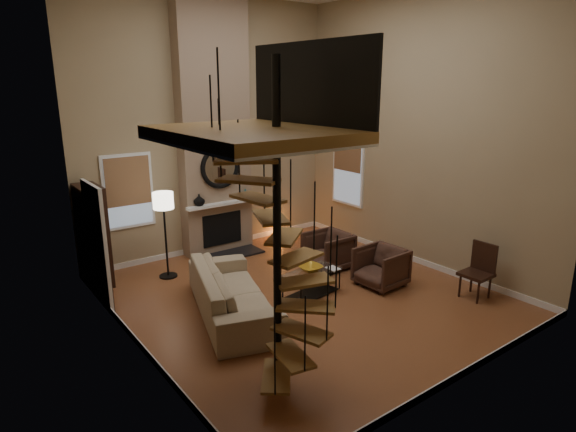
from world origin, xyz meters
TOP-DOWN VIEW (x-y plane):
  - ground at (0.00, 0.00)m, footprint 6.00×6.50m
  - back_wall at (0.00, 3.25)m, footprint 6.00×0.02m
  - front_wall at (0.00, -3.25)m, footprint 6.00×0.02m
  - left_wall at (-3.00, 0.00)m, footprint 0.02×6.50m
  - right_wall at (3.00, 0.00)m, footprint 0.02×6.50m
  - baseboard_back at (0.00, 3.24)m, footprint 6.00×0.02m
  - baseboard_front at (0.00, -3.24)m, footprint 6.00×0.02m
  - baseboard_left at (-2.99, 0.00)m, footprint 0.02×6.50m
  - baseboard_right at (2.99, 0.00)m, footprint 0.02×6.50m
  - chimney_breast at (0.00, 3.06)m, footprint 1.60×0.38m
  - hearth at (0.00, 2.57)m, footprint 1.50×0.60m
  - firebox at (0.00, 2.86)m, footprint 0.95×0.02m
  - mantel at (0.00, 2.78)m, footprint 1.70×0.18m
  - mirror_frame at (0.00, 2.84)m, footprint 0.94×0.10m
  - mirror_disc at (0.00, 2.85)m, footprint 0.80×0.01m
  - vase_left at (-0.55, 2.82)m, footprint 0.24×0.24m
  - vase_right at (0.60, 2.82)m, footprint 0.20×0.20m
  - window_back at (-1.90, 3.22)m, footprint 1.02×0.06m
  - window_right at (2.97, 2.00)m, footprint 0.06×1.02m
  - entry_door at (-2.95, 1.80)m, footprint 0.10×1.05m
  - loft at (-2.04, -1.80)m, footprint 1.70×2.20m
  - spiral_stair at (-1.78, -1.79)m, footprint 1.47×1.47m
  - hutch at (-2.78, 2.77)m, footprint 0.40×0.85m
  - sofa at (-1.37, 0.12)m, footprint 1.81×2.86m
  - armchair_near at (1.38, 0.76)m, footprint 0.87×0.84m
  - armchair_far at (1.57, -0.52)m, footprint 0.86×0.84m
  - coffee_table at (0.17, -0.09)m, footprint 1.15×0.70m
  - bowl at (0.17, -0.04)m, footprint 0.41×0.41m
  - book at (0.52, -0.24)m, footprint 0.19×0.25m
  - floor_lamp at (-1.57, 2.26)m, footprint 0.39×0.39m
  - accent_lamp at (1.67, 3.05)m, footprint 0.14×0.14m
  - side_chair at (2.51, -1.91)m, footprint 0.50×0.50m

SIDE VIEW (x-z plane):
  - ground at x=0.00m, z-range -0.01..0.00m
  - hearth at x=0.00m, z-range 0.00..0.04m
  - baseboard_back at x=0.00m, z-range 0.00..0.12m
  - baseboard_front at x=0.00m, z-range 0.00..0.12m
  - baseboard_left at x=-2.99m, z-range 0.00..0.12m
  - baseboard_right at x=2.99m, z-range 0.00..0.12m
  - accent_lamp at x=1.67m, z-range 0.00..0.50m
  - coffee_table at x=0.17m, z-range 0.07..0.50m
  - armchair_near at x=1.38m, z-range -0.04..0.74m
  - armchair_far at x=1.57m, z-range -0.02..0.73m
  - sofa at x=-1.37m, z-range 0.00..0.79m
  - book at x=0.52m, z-range 0.45..0.48m
  - bowl at x=0.17m, z-range 0.45..0.55m
  - side_chair at x=2.51m, z-range 0.02..1.03m
  - firebox at x=0.00m, z-range 0.19..0.91m
  - hutch at x=-2.78m, z-range 0.00..1.90m
  - entry_door at x=-2.95m, z-range -0.03..2.13m
  - mantel at x=0.00m, z-range 1.12..1.18m
  - vase_right at x=0.60m, z-range 1.18..1.39m
  - vase_left at x=-0.55m, z-range 1.18..1.43m
  - floor_lamp at x=-1.57m, z-range 0.56..2.27m
  - window_back at x=-1.90m, z-range 0.86..2.38m
  - window_right at x=2.97m, z-range 0.87..2.39m
  - spiral_stair at x=-1.78m, z-range -0.25..3.81m
  - mirror_frame at x=0.00m, z-range 1.48..2.42m
  - mirror_disc at x=0.00m, z-range 1.55..2.35m
  - back_wall at x=0.00m, z-range 0.00..5.50m
  - front_wall at x=0.00m, z-range 0.00..5.50m
  - left_wall at x=-3.00m, z-range 0.00..5.50m
  - right_wall at x=3.00m, z-range 0.00..5.50m
  - chimney_breast at x=0.00m, z-range 0.00..5.50m
  - loft at x=-2.04m, z-range 2.69..3.78m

